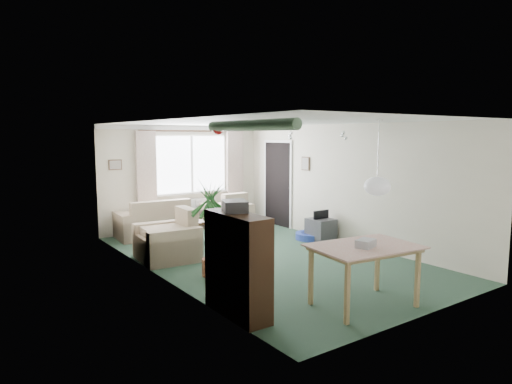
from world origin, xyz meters
TOP-DOWN VIEW (x-y plane):
  - ground at (0.00, 0.00)m, footprint 6.50×6.50m
  - window at (0.20, 3.23)m, footprint 1.80×0.03m
  - curtain_rod at (0.20, 3.15)m, footprint 2.60×0.03m
  - curtain_left at (-0.95, 3.13)m, footprint 0.45×0.08m
  - curtain_right at (1.35, 3.13)m, footprint 0.45×0.08m
  - radiator at (0.20, 3.19)m, footprint 1.20×0.10m
  - doorway at (1.99, 2.20)m, footprint 0.03×0.95m
  - pendant_lamp at (0.20, -2.30)m, footprint 0.36×0.36m
  - tinsel_garland at (-1.92, -2.30)m, footprint 1.60×1.60m
  - bauble_cluster_a at (1.30, 0.90)m, footprint 0.20×0.20m
  - bauble_cluster_b at (1.60, -0.30)m, footprint 0.20×0.20m
  - wall_picture_back at (-1.60, 3.23)m, footprint 0.28×0.03m
  - wall_picture_right at (1.98, 1.20)m, footprint 0.03×0.24m
  - sofa at (-0.91, 2.75)m, footprint 1.70×0.98m
  - armchair_corner at (0.75, 2.55)m, footprint 0.99×0.94m
  - armchair_left at (-1.50, 0.88)m, footprint 1.02×1.07m
  - coffee_table at (-0.68, 1.82)m, footprint 1.04×0.74m
  - photo_frame at (-0.58, 1.88)m, footprint 0.12×0.06m
  - bookshelf at (-1.84, -1.92)m, footprint 0.35×1.03m
  - hifi_box at (-1.80, -1.80)m, footprint 0.39×0.43m
  - houseplant at (-1.33, -0.38)m, footprint 0.78×0.78m
  - dining_table at (-0.36, -2.60)m, footprint 1.32×0.96m
  - gift_box at (-0.43, -2.67)m, footprint 0.29×0.24m
  - tv_cube at (1.70, 0.38)m, footprint 0.47×0.51m
  - pet_bed at (1.65, 0.61)m, footprint 0.89×0.89m

SIDE VIEW (x-z plane):
  - ground at x=0.00m, z-range 0.00..0.00m
  - pet_bed at x=1.65m, z-range 0.00..0.14m
  - coffee_table at x=-0.68m, z-range 0.00..0.42m
  - tv_cube at x=1.70m, z-range 0.00..0.46m
  - dining_table at x=-0.36m, z-range 0.00..0.77m
  - radiator at x=0.20m, z-range 0.12..0.68m
  - sofa at x=-0.91m, z-range 0.00..0.82m
  - armchair_corner at x=0.75m, z-range 0.00..0.87m
  - armchair_left at x=-1.50m, z-range 0.00..0.89m
  - photo_frame at x=-0.58m, z-range 0.42..0.58m
  - bookshelf at x=-1.84m, z-range 0.00..1.25m
  - houseplant at x=-1.33m, z-range 0.00..1.49m
  - gift_box at x=-0.43m, z-range 0.77..0.89m
  - doorway at x=1.99m, z-range 0.00..2.00m
  - curtain_left at x=-0.95m, z-range 0.27..2.27m
  - curtain_right at x=1.35m, z-range 0.27..2.27m
  - hifi_box at x=-1.80m, z-range 1.25..1.39m
  - pendant_lamp at x=0.20m, z-range 1.30..1.66m
  - window at x=0.20m, z-range 0.85..2.15m
  - wall_picture_back at x=-1.60m, z-range 1.44..1.66m
  - wall_picture_right at x=1.98m, z-range 1.40..1.70m
  - bauble_cluster_a at x=1.30m, z-range 2.12..2.32m
  - bauble_cluster_b at x=1.60m, z-range 2.12..2.32m
  - curtain_rod at x=0.20m, z-range 2.25..2.29m
  - tinsel_garland at x=-1.92m, z-range 2.22..2.34m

